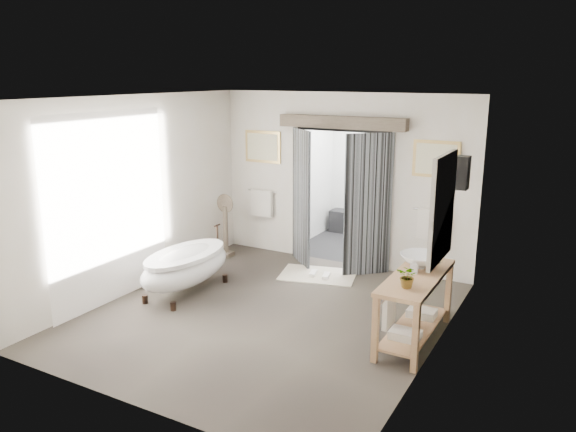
{
  "coord_description": "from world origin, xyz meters",
  "views": [
    {
      "loc": [
        3.68,
        -6.07,
        3.18
      ],
      "look_at": [
        0.0,
        0.6,
        1.25
      ],
      "focal_mm": 35.0,
      "sensor_mm": 36.0,
      "label": 1
    }
  ],
  "objects_px": {
    "vanity": "(413,302)",
    "basin": "(421,261)",
    "rug": "(318,275)",
    "clawfoot_tub": "(186,266)"
  },
  "relations": [
    {
      "from": "vanity",
      "to": "rug",
      "type": "distance_m",
      "value": 2.56
    },
    {
      "from": "rug",
      "to": "basin",
      "type": "bearing_deg",
      "value": -31.46
    },
    {
      "from": "basin",
      "to": "vanity",
      "type": "bearing_deg",
      "value": -109.18
    },
    {
      "from": "rug",
      "to": "basin",
      "type": "relative_size",
      "value": 2.29
    },
    {
      "from": "vanity",
      "to": "rug",
      "type": "bearing_deg",
      "value": 143.0
    },
    {
      "from": "vanity",
      "to": "basin",
      "type": "height_order",
      "value": "basin"
    },
    {
      "from": "clawfoot_tub",
      "to": "vanity",
      "type": "bearing_deg",
      "value": 1.59
    },
    {
      "from": "clawfoot_tub",
      "to": "rug",
      "type": "bearing_deg",
      "value": 48.85
    },
    {
      "from": "rug",
      "to": "basin",
      "type": "height_order",
      "value": "basin"
    },
    {
      "from": "rug",
      "to": "basin",
      "type": "xyz_separation_m",
      "value": [
        2.0,
        -1.22,
        0.93
      ]
    }
  ]
}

